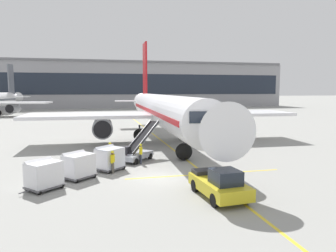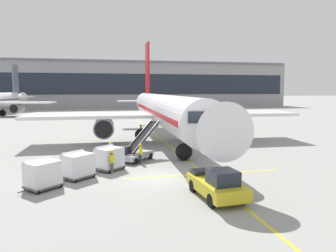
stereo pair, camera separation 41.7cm
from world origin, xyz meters
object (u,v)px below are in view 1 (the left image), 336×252
object	(u,v)px
ground_crew_marshaller	(110,151)
pushback_tug	(220,184)
ground_crew_by_carts	(141,152)
parked_airplane	(163,111)
safety_cone_engine_keepout	(111,146)
baggage_cart_second	(78,165)
belt_loader	(137,150)
ground_crew_by_loader	(113,160)
baggage_cart_lead	(109,158)
baggage_cart_third	(43,174)

from	to	relation	value
ground_crew_marshaller	pushback_tug	bearing A→B (deg)	-61.62
pushback_tug	ground_crew_by_carts	world-z (taller)	pushback_tug
parked_airplane	ground_crew_by_carts	world-z (taller)	parked_airplane
pushback_tug	safety_cone_engine_keepout	distance (m)	17.48
safety_cone_engine_keepout	parked_airplane	bearing A→B (deg)	30.71
baggage_cart_second	ground_crew_by_carts	world-z (taller)	baggage_cart_second
belt_loader	safety_cone_engine_keepout	bearing A→B (deg)	109.26
parked_airplane	ground_crew_by_loader	distance (m)	15.42
baggage_cart_lead	parked_airplane	bearing A→B (deg)	61.09
baggage_cart_second	pushback_tug	xyz separation A→B (m)	(8.24, -5.92, -0.17)
baggage_cart_third	safety_cone_engine_keepout	size ratio (longest dim) A/B	3.40
ground_crew_by_loader	ground_crew_marshaller	bearing A→B (deg)	90.38
baggage_cart_lead	baggage_cart_second	size ratio (longest dim) A/B	1.00
baggage_cart_lead	belt_loader	bearing A→B (deg)	49.02
baggage_cart_second	baggage_cart_third	world-z (taller)	same
belt_loader	baggage_cart_second	world-z (taller)	belt_loader
ground_crew_by_carts	ground_crew_marshaller	world-z (taller)	same
baggage_cart_lead	ground_crew_by_loader	bearing A→B (deg)	-77.73
pushback_tug	ground_crew_marshaller	xyz separation A→B (m)	(-5.82, 10.78, 0.17)
parked_airplane	pushback_tug	world-z (taller)	parked_airplane
parked_airplane	baggage_cart_second	xyz separation A→B (m)	(-9.19, -14.49, -2.77)
parked_airplane	pushback_tug	distance (m)	20.64
ground_crew_marshaller	safety_cone_engine_keepout	world-z (taller)	ground_crew_marshaller
ground_crew_marshaller	safety_cone_engine_keepout	xyz separation A→B (m)	(0.35, 5.82, -0.63)
ground_crew_by_carts	safety_cone_engine_keepout	world-z (taller)	ground_crew_by_carts
parked_airplane	ground_crew_marshaller	bearing A→B (deg)	-125.12
ground_crew_by_carts	safety_cone_engine_keepout	bearing A→B (deg)	106.87
pushback_tug	ground_crew_by_loader	world-z (taller)	pushback_tug
parked_airplane	baggage_cart_second	size ratio (longest dim) A/B	16.37
baggage_cart_third	pushback_tug	xyz separation A→B (m)	(10.26, -3.93, -0.17)
ground_crew_marshaller	baggage_cart_second	bearing A→B (deg)	-116.47
belt_loader	ground_crew_marshaller	xyz separation A→B (m)	(-2.39, 0.01, 0.08)
pushback_tug	safety_cone_engine_keepout	bearing A→B (deg)	108.24
safety_cone_engine_keepout	baggage_cart_second	bearing A→B (deg)	-104.56
ground_crew_by_carts	ground_crew_by_loader	bearing A→B (deg)	-133.58
pushback_tug	safety_cone_engine_keepout	xyz separation A→B (m)	(-5.47, 16.59, -0.46)
belt_loader	baggage_cart_third	world-z (taller)	belt_loader
baggage_cart_third	pushback_tug	distance (m)	10.99
parked_airplane	belt_loader	world-z (taller)	parked_airplane
pushback_tug	safety_cone_engine_keepout	world-z (taller)	pushback_tug
ground_crew_by_loader	ground_crew_by_carts	bearing A→B (deg)	46.42
parked_airplane	safety_cone_engine_keepout	size ratio (longest dim) A/B	55.58
belt_loader	ground_crew_marshaller	world-z (taller)	belt_loader
parked_airplane	baggage_cart_third	bearing A→B (deg)	-124.23
ground_crew_by_loader	safety_cone_engine_keepout	distance (m)	9.80
baggage_cart_lead	baggage_cart_second	distance (m)	2.92
parked_airplane	ground_crew_marshaller	xyz separation A→B (m)	(-6.77, -9.63, -2.77)
ground_crew_marshaller	safety_cone_engine_keepout	size ratio (longest dim) A/B	2.32
pushback_tug	ground_crew_by_loader	xyz separation A→B (m)	(-5.80, 6.82, 0.17)
baggage_cart_second	pushback_tug	size ratio (longest dim) A/B	0.56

